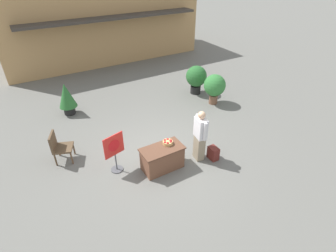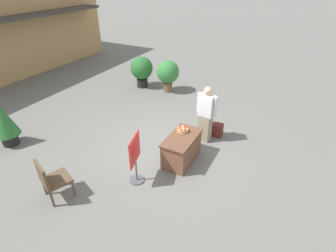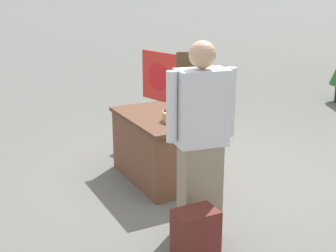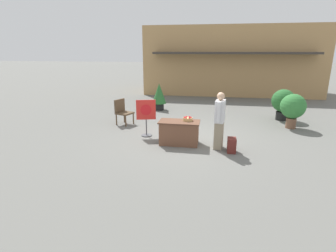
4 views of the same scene
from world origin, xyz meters
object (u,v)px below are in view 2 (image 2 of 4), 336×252
(backpack, at_px, (217,130))
(poster_board, at_px, (135,157))
(potted_plant_far_right, at_px, (142,69))
(potted_plant_near_left, at_px, (168,73))
(potted_plant_near_right, at_px, (4,122))
(display_table, at_px, (182,149))
(patio_chair, at_px, (51,179))
(apple_basket, at_px, (183,129))
(person_visitor, at_px, (206,114))

(backpack, relative_size, poster_board, 0.34)
(potted_plant_far_right, relative_size, potted_plant_near_left, 1.00)
(potted_plant_near_right, distance_m, potted_plant_near_left, 5.97)
(display_table, height_order, patio_chair, patio_chair)
(display_table, bearing_deg, potted_plant_far_right, 43.60)
(potted_plant_far_right, height_order, potted_plant_near_left, same)
(potted_plant_near_right, bearing_deg, apple_basket, -67.98)
(patio_chair, relative_size, potted_plant_near_left, 0.76)
(apple_basket, relative_size, potted_plant_near_right, 0.23)
(potted_plant_far_right, bearing_deg, potted_plant_near_left, -87.12)
(display_table, height_order, potted_plant_near_right, potted_plant_near_right)
(backpack, height_order, potted_plant_near_right, potted_plant_near_right)
(potted_plant_far_right, bearing_deg, apple_basket, -135.28)
(display_table, relative_size, apple_basket, 4.21)
(apple_basket, xyz_separation_m, potted_plant_far_right, (3.61, 3.58, -0.02))
(poster_board, bearing_deg, apple_basket, 55.48)
(apple_basket, xyz_separation_m, potted_plant_near_left, (3.67, 2.36, 0.00))
(potted_plant_near_left, bearing_deg, backpack, -128.95)
(poster_board, distance_m, potted_plant_far_right, 5.93)
(display_table, xyz_separation_m, potted_plant_near_right, (-1.61, 4.70, 0.37))
(apple_basket, bearing_deg, backpack, -22.07)
(display_table, bearing_deg, poster_board, 153.38)
(backpack, bearing_deg, potted_plant_far_right, 60.97)
(apple_basket, xyz_separation_m, poster_board, (-1.46, 0.51, -0.10))
(backpack, distance_m, potted_plant_far_right, 4.74)
(potted_plant_near_left, bearing_deg, apple_basket, -147.25)
(person_visitor, distance_m, poster_board, 2.54)
(poster_board, height_order, potted_plant_near_left, potted_plant_near_left)
(potted_plant_near_left, bearing_deg, potted_plant_far_right, 92.88)
(potted_plant_near_right, bearing_deg, potted_plant_near_left, -22.03)
(apple_basket, distance_m, potted_plant_near_left, 4.37)
(potted_plant_far_right, bearing_deg, person_visitor, -124.54)
(patio_chair, height_order, potted_plant_near_left, potted_plant_near_left)
(potted_plant_near_right, height_order, potted_plant_near_left, potted_plant_near_right)
(person_visitor, distance_m, potted_plant_near_right, 5.64)
(person_visitor, bearing_deg, poster_board, -9.44)
(display_table, distance_m, person_visitor, 1.31)
(apple_basket, relative_size, person_visitor, 0.18)
(person_visitor, relative_size, potted_plant_near_left, 1.30)
(poster_board, distance_m, potted_plant_near_right, 4.12)
(backpack, xyz_separation_m, potted_plant_near_right, (-3.19, 5.14, 0.53))
(backpack, distance_m, potted_plant_near_right, 6.07)
(potted_plant_far_right, xyz_separation_m, potted_plant_near_right, (-5.47, 1.03, -0.03))
(person_visitor, bearing_deg, potted_plant_far_right, -115.86)
(potted_plant_far_right, xyz_separation_m, potted_plant_near_left, (0.06, -1.21, 0.03))
(person_visitor, relative_size, potted_plant_near_right, 1.29)
(person_visitor, xyz_separation_m, potted_plant_near_right, (-2.82, 4.89, -0.12))
(poster_board, relative_size, potted_plant_near_right, 0.96)
(poster_board, height_order, patio_chair, poster_board)
(backpack, relative_size, potted_plant_far_right, 0.32)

